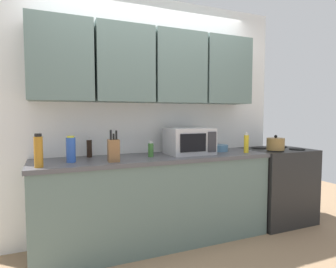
{
  "coord_description": "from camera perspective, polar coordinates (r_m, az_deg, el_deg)",
  "views": [
    {
      "loc": [
        -1.01,
        -2.99,
        1.33
      ],
      "look_at": [
        0.15,
        -0.25,
        1.12
      ],
      "focal_mm": 30.32,
      "sensor_mm": 36.0,
      "label": 1
    }
  ],
  "objects": [
    {
      "name": "wall_back_with_cabinets",
      "position": [
        3.1,
        -3.91,
        8.57
      ],
      "size": [
        3.28,
        0.38,
        2.6
      ],
      "color": "white",
      "rests_on": "ground_plane"
    },
    {
      "name": "counter_run",
      "position": [
        3.0,
        -2.32,
        -12.98
      ],
      "size": [
        2.41,
        0.63,
        0.9
      ],
      "color": "slate",
      "rests_on": "ground_plane"
    },
    {
      "name": "stove_range",
      "position": [
        3.83,
        21.0,
        -9.51
      ],
      "size": [
        0.76,
        0.64,
        0.91
      ],
      "color": "black",
      "rests_on": "ground_plane"
    },
    {
      "name": "kettle",
      "position": [
        3.52,
        20.81,
        -1.88
      ],
      "size": [
        0.2,
        0.2,
        0.18
      ],
      "color": "olive",
      "rests_on": "stove_range"
    },
    {
      "name": "microwave",
      "position": [
        3.06,
        4.3,
        -1.42
      ],
      "size": [
        0.48,
        0.37,
        0.28
      ],
      "color": "#B7B7BC",
      "rests_on": "counter_run"
    },
    {
      "name": "knife_block",
      "position": [
        2.61,
        -10.9,
        -3.2
      ],
      "size": [
        0.11,
        0.13,
        0.29
      ],
      "color": "brown",
      "rests_on": "counter_run"
    },
    {
      "name": "bottle_amber_vinegar",
      "position": [
        2.51,
        -24.6,
        -3.14
      ],
      "size": [
        0.07,
        0.07,
        0.27
      ],
      "color": "#AD701E",
      "rests_on": "counter_run"
    },
    {
      "name": "bottle_soy_dark",
      "position": [
        2.93,
        -15.54,
        -2.75
      ],
      "size": [
        0.05,
        0.05,
        0.2
      ],
      "color": "black",
      "rests_on": "counter_run"
    },
    {
      "name": "bottle_blue_cleaner",
      "position": [
        2.67,
        -18.94,
        -2.96
      ],
      "size": [
        0.08,
        0.08,
        0.24
      ],
      "color": "#2D56B7",
      "rests_on": "counter_run"
    },
    {
      "name": "bottle_yellow_mustard",
      "position": [
        3.27,
        15.46,
        -1.81
      ],
      "size": [
        0.05,
        0.05,
        0.22
      ],
      "color": "gold",
      "rests_on": "counter_run"
    },
    {
      "name": "bottle_green_oil",
      "position": [
        2.86,
        -3.48,
        -3.15
      ],
      "size": [
        0.06,
        0.06,
        0.16
      ],
      "color": "#386B2D",
      "rests_on": "counter_run"
    },
    {
      "name": "bowl_ceramic_small",
      "position": [
        3.35,
        10.2,
        -2.78
      ],
      "size": [
        0.21,
        0.21,
        0.07
      ],
      "primitive_type": "cylinder",
      "color": "teal",
      "rests_on": "counter_run"
    }
  ]
}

